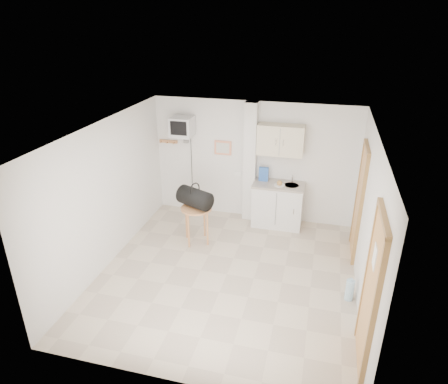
% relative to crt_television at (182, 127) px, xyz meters
% --- Properties ---
extents(ground, '(4.50, 4.50, 0.00)m').
position_rel_crt_television_xyz_m(ground, '(1.45, -2.02, -1.94)').
color(ground, beige).
rests_on(ground, ground).
extents(room_envelope, '(4.24, 4.54, 2.55)m').
position_rel_crt_television_xyz_m(room_envelope, '(1.69, -1.93, -0.40)').
color(room_envelope, white).
rests_on(room_envelope, ground).
extents(kitchenette, '(1.03, 0.58, 2.10)m').
position_rel_crt_television_xyz_m(kitchenette, '(2.02, -0.02, -1.13)').
color(kitchenette, silver).
rests_on(kitchenette, ground).
extents(crt_television, '(0.44, 0.45, 2.15)m').
position_rel_crt_television_xyz_m(crt_television, '(0.00, 0.00, 0.00)').
color(crt_television, slate).
rests_on(crt_television, ground).
extents(round_table, '(0.58, 0.58, 0.73)m').
position_rel_crt_television_xyz_m(round_table, '(0.63, -1.12, -1.32)').
color(round_table, '#CA7F4C').
rests_on(round_table, ground).
extents(duffel_bag, '(0.74, 0.59, 0.48)m').
position_rel_crt_television_xyz_m(duffel_bag, '(0.59, -1.08, -1.03)').
color(duffel_bag, black).
rests_on(duffel_bag, round_table).
extents(water_bottle, '(0.13, 0.13, 0.39)m').
position_rel_crt_television_xyz_m(water_bottle, '(3.43, -2.18, -1.76)').
color(water_bottle, '#9CC2D8').
rests_on(water_bottle, ground).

